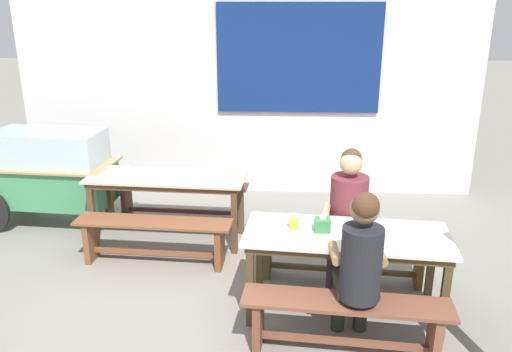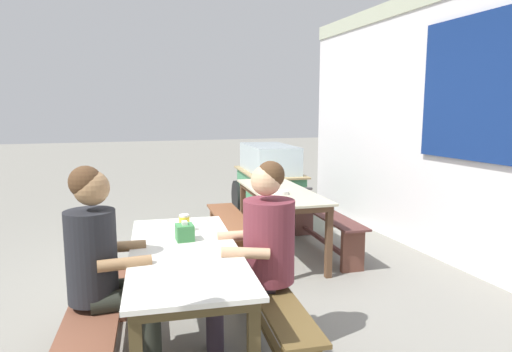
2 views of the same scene
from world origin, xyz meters
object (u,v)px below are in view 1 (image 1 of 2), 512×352
Objects in this scene: person_near_front at (359,262)px; person_right_near_table at (348,211)px; bench_far_front at (154,235)px; soup_bowl at (187,177)px; bench_far_back at (181,196)px; bench_near_back at (343,251)px; dining_table_far at (167,183)px; condiment_jar at (294,222)px; bench_near_front at (345,318)px; food_cart at (50,170)px; tissue_box at (322,225)px; dining_table_near at (346,242)px.

person_right_near_table is (0.04, 0.97, -0.01)m from person_near_front.
soup_bowl is at bearing 59.91° from bench_far_front.
bench_near_back is (1.79, -1.36, 0.01)m from bench_far_back.
dining_table_far reaches higher than bench_near_back.
soup_bowl is at bearing 153.60° from person_right_near_table.
condiment_jar reaches higher than bench_far_front.
person_near_front is (1.84, -1.30, 0.44)m from bench_far_front.
bench_far_front is at bearing -120.09° from soup_bowl.
bench_near_front is at bearing -50.88° from soup_bowl.
dining_table_far reaches higher than bench_near_front.
bench_far_front is 1.76m from food_cart.
bench_near_front is 2.40m from soup_bowl.
bench_far_front is 2.29m from person_near_front.
soup_bowl reaches higher than bench_far_back.
person_near_front reaches higher than food_cart.
person_near_front is 10.58× the size of condiment_jar.
food_cart is (-1.47, 0.40, -0.01)m from dining_table_far.
tissue_box reaches higher than dining_table_far.
tissue_box is (-0.20, 0.04, 0.13)m from dining_table_near.
person_near_front is at bearing -35.25° from bench_far_front.
person_right_near_table is at bearing 81.87° from dining_table_near.
dining_table_far reaches higher than bench_far_back.
tissue_box is (-0.26, -0.44, 0.06)m from person_right_near_table.
bench_near_front is at bearing -55.66° from bench_far_back.
dining_table_far is 0.66m from bench_far_back.
person_near_front is 2.36m from soup_bowl.
food_cart reaches higher than soup_bowl.
dining_table_near is 2.01m from bench_far_front.
bench_far_back is at bearing 107.24° from soup_bowl.
tissue_box is 1.08× the size of condiment_jar.
person_right_near_table is 10.51× the size of condiment_jar.
bench_near_front is at bearing -37.81° from bench_far_front.
dining_table_far is 1.11× the size of bench_near_front.
person_right_near_table reaches higher than soup_bowl.
person_right_near_table is at bearing 59.14° from tissue_box.
dining_table_near reaches higher than bench_far_front.
dining_table_far is 0.27m from soup_bowl.
dining_table_far reaches higher than bench_far_front.
condiment_jar is at bearing 129.55° from person_near_front.
bench_far_front is at bearing 169.94° from person_right_near_table.
bench_near_back is 1.07× the size of bench_near_front.
dining_table_near is 1.31× the size of person_near_front.
dining_table_far is at bearing 139.87° from tissue_box.
bench_near_front is (1.72, -1.91, -0.36)m from dining_table_far.
dining_table_far is 2.06m from tissue_box.
tissue_box is at bearing -42.79° from soup_bowl.
dining_table_near is 1.06× the size of bench_far_back.
bench_far_back is at bearing 86.27° from bench_far_front.
tissue_box is (-0.14, 0.58, 0.49)m from bench_near_front.
person_right_near_table is at bearing -38.49° from bench_far_back.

